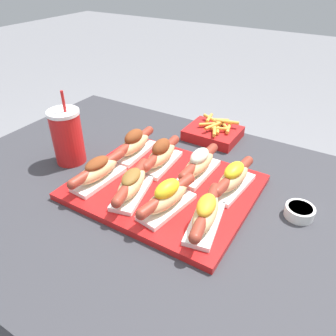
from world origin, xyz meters
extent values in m
cube|color=#333338|center=(0.00, 0.00, 0.34)|extent=(1.34, 0.89, 0.69)
cube|color=red|center=(-0.03, 0.02, 0.70)|extent=(0.45, 0.37, 0.02)
cube|color=white|center=(-0.19, -0.06, 0.71)|extent=(0.07, 0.16, 0.01)
ellipsoid|color=#DBB77A|center=(-0.19, -0.06, 0.74)|extent=(0.06, 0.14, 0.04)
cylinder|color=maroon|center=(-0.19, -0.06, 0.75)|extent=(0.04, 0.17, 0.03)
sphere|color=maroon|center=(-0.20, -0.14, 0.75)|extent=(0.03, 0.03, 0.03)
sphere|color=maroon|center=(-0.19, 0.03, 0.75)|extent=(0.03, 0.03, 0.03)
ellipsoid|color=brown|center=(-0.19, -0.06, 0.76)|extent=(0.04, 0.08, 0.03)
cube|color=white|center=(-0.08, -0.06, 0.71)|extent=(0.10, 0.17, 0.01)
ellipsoid|color=#DBB77A|center=(-0.08, -0.06, 0.74)|extent=(0.08, 0.14, 0.04)
cylinder|color=maroon|center=(-0.08, -0.06, 0.75)|extent=(0.07, 0.17, 0.03)
sphere|color=maroon|center=(-0.06, -0.14, 0.75)|extent=(0.03, 0.03, 0.03)
sphere|color=maroon|center=(-0.10, 0.03, 0.75)|extent=(0.03, 0.03, 0.03)
ellipsoid|color=brown|center=(-0.08, -0.06, 0.76)|extent=(0.06, 0.08, 0.02)
cube|color=white|center=(0.02, -0.06, 0.71)|extent=(0.08, 0.16, 0.01)
ellipsoid|color=#DBB77A|center=(0.02, -0.06, 0.74)|extent=(0.07, 0.14, 0.04)
cylinder|color=maroon|center=(0.02, -0.06, 0.75)|extent=(0.05, 0.18, 0.03)
sphere|color=maroon|center=(0.01, -0.14, 0.75)|extent=(0.03, 0.03, 0.03)
sphere|color=maroon|center=(0.04, 0.03, 0.75)|extent=(0.03, 0.03, 0.03)
ellipsoid|color=yellow|center=(0.02, -0.06, 0.76)|extent=(0.05, 0.08, 0.04)
cube|color=white|center=(0.12, -0.06, 0.71)|extent=(0.09, 0.16, 0.01)
ellipsoid|color=#DBB77A|center=(0.12, -0.06, 0.74)|extent=(0.07, 0.14, 0.04)
cylinder|color=maroon|center=(0.12, -0.06, 0.75)|extent=(0.06, 0.18, 0.03)
sphere|color=maroon|center=(0.14, -0.15, 0.75)|extent=(0.03, 0.03, 0.03)
sphere|color=maroon|center=(0.11, 0.02, 0.75)|extent=(0.03, 0.03, 0.03)
ellipsoid|color=gold|center=(0.12, -0.06, 0.76)|extent=(0.05, 0.08, 0.03)
cube|color=white|center=(-0.19, 0.11, 0.71)|extent=(0.07, 0.16, 0.01)
ellipsoid|color=#DBB77A|center=(-0.19, 0.11, 0.74)|extent=(0.05, 0.14, 0.04)
cylinder|color=maroon|center=(-0.19, 0.11, 0.75)|extent=(0.03, 0.17, 0.03)
sphere|color=maroon|center=(-0.19, 0.02, 0.75)|extent=(0.03, 0.03, 0.03)
sphere|color=maroon|center=(-0.20, 0.19, 0.75)|extent=(0.03, 0.03, 0.03)
ellipsoid|color=brown|center=(-0.19, 0.11, 0.76)|extent=(0.04, 0.08, 0.04)
cube|color=white|center=(-0.09, 0.10, 0.71)|extent=(0.07, 0.16, 0.01)
ellipsoid|color=#DBB77A|center=(-0.09, 0.10, 0.74)|extent=(0.06, 0.14, 0.04)
cylinder|color=maroon|center=(-0.09, 0.10, 0.75)|extent=(0.04, 0.17, 0.03)
sphere|color=maroon|center=(-0.09, 0.01, 0.75)|extent=(0.03, 0.03, 0.03)
sphere|color=maroon|center=(-0.10, 0.18, 0.75)|extent=(0.03, 0.03, 0.03)
ellipsoid|color=brown|center=(-0.09, 0.10, 0.77)|extent=(0.04, 0.08, 0.04)
cube|color=white|center=(0.02, 0.11, 0.71)|extent=(0.06, 0.16, 0.01)
ellipsoid|color=#DBB77A|center=(0.02, 0.11, 0.74)|extent=(0.05, 0.14, 0.04)
cylinder|color=maroon|center=(0.02, 0.11, 0.75)|extent=(0.03, 0.17, 0.03)
sphere|color=maroon|center=(0.02, 0.03, 0.75)|extent=(0.03, 0.03, 0.03)
sphere|color=maroon|center=(0.02, 0.20, 0.75)|extent=(0.03, 0.03, 0.03)
ellipsoid|color=silver|center=(0.02, 0.11, 0.76)|extent=(0.04, 0.08, 0.04)
cube|color=white|center=(0.13, 0.10, 0.71)|extent=(0.07, 0.16, 0.01)
ellipsoid|color=#DBB77A|center=(0.13, 0.10, 0.74)|extent=(0.06, 0.14, 0.04)
cylinder|color=maroon|center=(0.13, 0.10, 0.75)|extent=(0.04, 0.18, 0.03)
sphere|color=maroon|center=(0.12, 0.01, 0.75)|extent=(0.03, 0.03, 0.03)
sphere|color=maroon|center=(0.13, 0.18, 0.75)|extent=(0.03, 0.03, 0.03)
ellipsoid|color=yellow|center=(0.13, 0.10, 0.76)|extent=(0.05, 0.08, 0.03)
cylinder|color=white|center=(0.30, 0.10, 0.70)|extent=(0.07, 0.07, 0.03)
cylinder|color=beige|center=(0.30, 0.10, 0.71)|extent=(0.06, 0.06, 0.01)
cylinder|color=red|center=(-0.35, 0.00, 0.76)|extent=(0.09, 0.09, 0.15)
cylinder|color=white|center=(-0.35, 0.00, 0.85)|extent=(0.09, 0.09, 0.01)
cylinder|color=red|center=(-0.34, 0.00, 0.88)|extent=(0.01, 0.01, 0.06)
cube|color=#B21919|center=(-0.05, 0.35, 0.71)|extent=(0.17, 0.14, 0.03)
cylinder|color=gold|center=(-0.04, 0.40, 0.74)|extent=(0.06, 0.03, 0.01)
cylinder|color=gold|center=(-0.03, 0.35, 0.73)|extent=(0.04, 0.07, 0.01)
cylinder|color=gold|center=(-0.07, 0.39, 0.74)|extent=(0.08, 0.05, 0.01)
cylinder|color=gold|center=(-0.01, 0.39, 0.74)|extent=(0.08, 0.03, 0.01)
cylinder|color=gold|center=(-0.07, 0.36, 0.73)|extent=(0.06, 0.05, 0.01)
cylinder|color=gold|center=(-0.08, 0.39, 0.74)|extent=(0.02, 0.06, 0.01)
cylinder|color=gold|center=(0.00, 0.37, 0.73)|extent=(0.03, 0.08, 0.01)
cylinder|color=gold|center=(-0.03, 0.32, 0.73)|extent=(0.04, 0.07, 0.01)
cylinder|color=gold|center=(-0.02, 0.38, 0.73)|extent=(0.06, 0.06, 0.01)
cylinder|color=gold|center=(-0.02, 0.34, 0.73)|extent=(0.07, 0.04, 0.01)
cylinder|color=gold|center=(-0.05, 0.34, 0.74)|extent=(0.03, 0.07, 0.01)
camera|label=1|loc=(0.34, -0.57, 1.22)|focal=35.00mm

